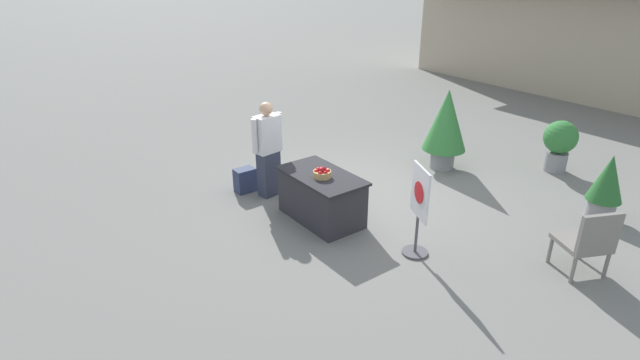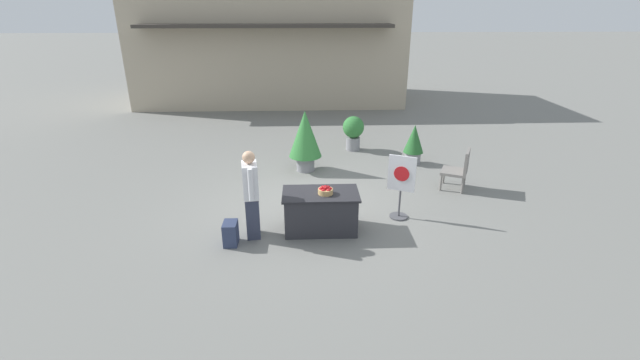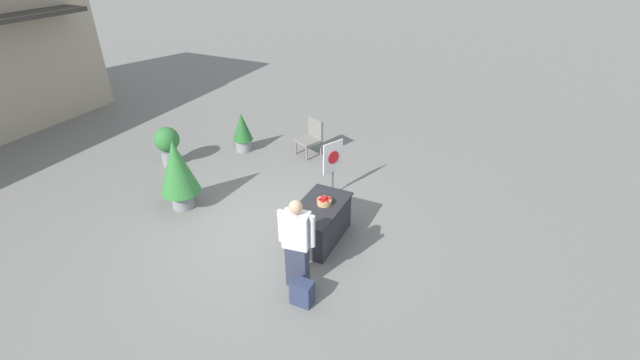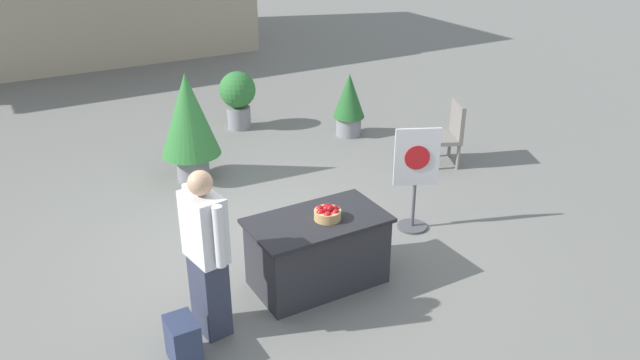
{
  "view_description": "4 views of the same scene",
  "coord_description": "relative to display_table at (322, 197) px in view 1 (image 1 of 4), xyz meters",
  "views": [
    {
      "loc": [
        5.72,
        -5.04,
        3.75
      ],
      "look_at": [
        0.19,
        -0.91,
        0.65
      ],
      "focal_mm": 28.0,
      "sensor_mm": 36.0,
      "label": 1
    },
    {
      "loc": [
        -0.07,
        -8.0,
        3.93
      ],
      "look_at": [
        0.23,
        -0.55,
        0.86
      ],
      "focal_mm": 24.0,
      "sensor_mm": 36.0,
      "label": 2
    },
    {
      "loc": [
        -5.68,
        -3.74,
        5.1
      ],
      "look_at": [
        0.64,
        -0.72,
        1.03
      ],
      "focal_mm": 24.0,
      "sensor_mm": 36.0,
      "label": 3
    },
    {
      "loc": [
        -2.48,
        -5.67,
        3.75
      ],
      "look_at": [
        0.61,
        -0.28,
        0.84
      ],
      "focal_mm": 35.0,
      "sensor_mm": 36.0,
      "label": 4
    }
  ],
  "objects": [
    {
      "name": "backpack",
      "position": [
        -1.6,
        -0.46,
        -0.17
      ],
      "size": [
        0.24,
        0.34,
        0.42
      ],
      "color": "#2D3856",
      "rests_on": "ground_plane"
    },
    {
      "name": "poster_board",
      "position": [
        1.57,
        0.43,
        0.3
      ],
      "size": [
        0.49,
        0.36,
        1.29
      ],
      "rotation": [
        0.0,
        0.0,
        -2.01
      ],
      "color": "#4C4C51",
      "rests_on": "ground_plane"
    },
    {
      "name": "potted_plant_far_left",
      "position": [
        2.59,
        3.5,
        0.19
      ],
      "size": [
        0.52,
        0.52,
        1.05
      ],
      "color": "gray",
      "rests_on": "ground_plane"
    },
    {
      "name": "ground_plane",
      "position": [
        -0.22,
        0.91,
        -0.38
      ],
      "size": [
        120.0,
        120.0,
        0.0
      ],
      "primitive_type": "plane",
      "color": "slate"
    },
    {
      "name": "storefront_building",
      "position": [
        -1.61,
        12.13,
        2.21
      ],
      "size": [
        10.84,
        5.74,
        5.18
      ],
      "color": "#B7A88E",
      "rests_on": "ground_plane"
    },
    {
      "name": "potted_plant_near_right",
      "position": [
        -0.26,
        3.11,
        0.51
      ],
      "size": [
        0.82,
        0.82,
        1.55
      ],
      "color": "gray",
      "rests_on": "ground_plane"
    },
    {
      "name": "display_table",
      "position": [
        0.0,
        0.0,
        0.0
      ],
      "size": [
        1.4,
        0.79,
        0.75
      ],
      "color": "#2D2D33",
      "rests_on": "ground_plane"
    },
    {
      "name": "person_visitor",
      "position": [
        -1.23,
        -0.19,
        0.45
      ],
      "size": [
        0.32,
        0.6,
        1.63
      ],
      "rotation": [
        0.0,
        0.0,
        0.15
      ],
      "color": "#33384C",
      "rests_on": "ground_plane"
    },
    {
      "name": "potted_plant_near_left",
      "position": [
        1.13,
        4.73,
        0.2
      ],
      "size": [
        0.62,
        0.62,
        0.99
      ],
      "color": "gray",
      "rests_on": "ground_plane"
    },
    {
      "name": "patio_chair",
      "position": [
        3.2,
        1.77,
        0.13
      ],
      "size": [
        0.73,
        0.73,
        0.95
      ],
      "rotation": [
        0.0,
        0.0,
        2.7
      ],
      "color": "gray",
      "rests_on": "ground_plane"
    },
    {
      "name": "apple_basket",
      "position": [
        0.09,
        -0.05,
        0.44
      ],
      "size": [
        0.27,
        0.27,
        0.16
      ],
      "color": "tan",
      "rests_on": "display_table"
    }
  ]
}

